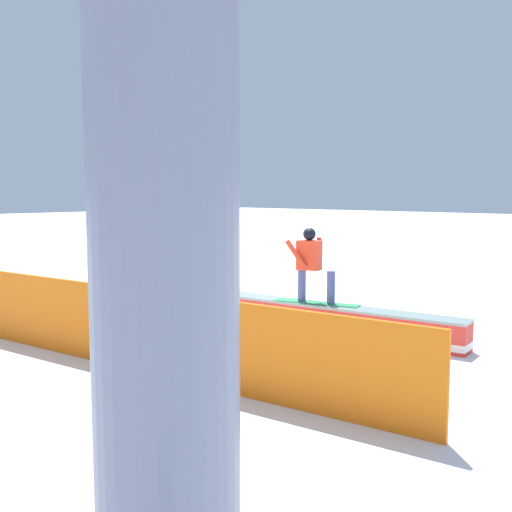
# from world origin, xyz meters

# --- Properties ---
(ground_plane) EXTENTS (120.00, 120.00, 0.00)m
(ground_plane) POSITION_xyz_m (0.00, 0.00, 0.00)
(ground_plane) COLOR white
(grind_box) EXTENTS (7.01, 1.48, 0.50)m
(grind_box) POSITION_xyz_m (0.00, 0.00, 0.23)
(grind_box) COLOR red
(grind_box) RESTS_ON ground_plane
(snowboarder) EXTENTS (1.55, 0.71, 1.31)m
(snowboarder) POSITION_xyz_m (-0.77, -0.10, 1.21)
(snowboarder) COLOR #2B9456
(snowboarder) RESTS_ON grind_box
(safety_fence) EXTENTS (9.46, 1.43, 1.13)m
(safety_fence) POSITION_xyz_m (0.00, 3.47, 0.57)
(safety_fence) COLOR orange
(safety_fence) RESTS_ON ground_plane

